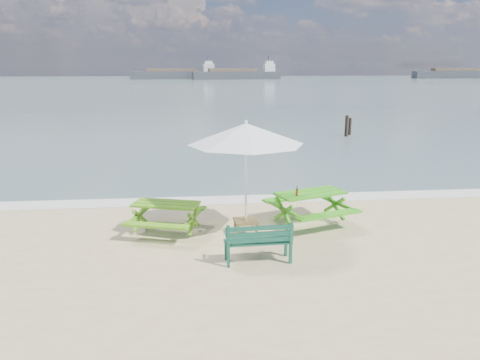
{
  "coord_description": "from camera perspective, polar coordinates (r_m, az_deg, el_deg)",
  "views": [
    {
      "loc": [
        -1.54,
        -8.71,
        3.9
      ],
      "look_at": [
        -0.37,
        3.0,
        1.0
      ],
      "focal_mm": 35.0,
      "sensor_mm": 36.0,
      "label": 1
    }
  ],
  "objects": [
    {
      "name": "picnic_table_right",
      "position": [
        11.89,
        8.52,
        -3.47
      ],
      "size": [
        2.26,
        2.38,
        0.82
      ],
      "color": "#369B17",
      "rests_on": "ground"
    },
    {
      "name": "foam_strip",
      "position": [
        13.96,
        0.85,
        -2.36
      ],
      "size": [
        22.0,
        0.9,
        0.01
      ],
      "primitive_type": "cube",
      "color": "silver",
      "rests_on": "ground"
    },
    {
      "name": "cargo_ships",
      "position": [
        143.03,
        17.68,
        12.12
      ],
      "size": [
        152.04,
        26.05,
        4.4
      ],
      "color": "#363A40",
      "rests_on": "ground"
    },
    {
      "name": "beer_bottle",
      "position": [
        11.41,
        6.95,
        -1.5
      ],
      "size": [
        0.06,
        0.06,
        0.24
      ],
      "color": "#994916",
      "rests_on": "picnic_table_right"
    },
    {
      "name": "park_bench",
      "position": [
        9.61,
        2.19,
        -8.45
      ],
      "size": [
        1.38,
        0.53,
        0.83
      ],
      "color": "#104433",
      "rests_on": "ground"
    },
    {
      "name": "swimmer",
      "position": [
        25.82,
        -0.05,
        4.14
      ],
      "size": [
        0.61,
        0.41,
        1.65
      ],
      "color": "tan",
      "rests_on": "ground"
    },
    {
      "name": "mooring_pilings",
      "position": [
        27.24,
        13.01,
        6.21
      ],
      "size": [
        0.58,
        0.78,
        1.38
      ],
      "color": "black",
      "rests_on": "ground"
    },
    {
      "name": "side_table",
      "position": [
        11.13,
        0.7,
        -5.68
      ],
      "size": [
        0.58,
        0.58,
        0.35
      ],
      "color": "brown",
      "rests_on": "ground"
    },
    {
      "name": "picnic_table_left",
      "position": [
        11.3,
        -8.96,
        -4.64
      ],
      "size": [
        1.96,
        2.08,
        0.73
      ],
      "color": "#569B17",
      "rests_on": "ground"
    },
    {
      "name": "patio_umbrella",
      "position": [
        10.6,
        0.74,
        5.65
      ],
      "size": [
        2.89,
        2.89,
        2.63
      ],
      "color": "silver",
      "rests_on": "ground"
    },
    {
      "name": "sea",
      "position": [
        93.81,
        -4.87,
        11.42
      ],
      "size": [
        300.0,
        300.0,
        0.0
      ],
      "primitive_type": "plane",
      "color": "slate",
      "rests_on": "ground"
    }
  ]
}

